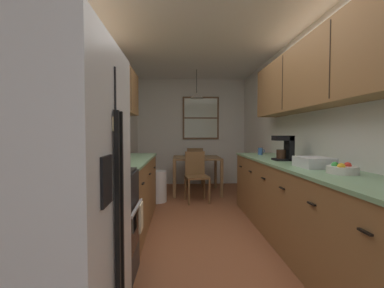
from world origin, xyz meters
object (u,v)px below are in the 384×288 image
(dining_chair_far, at_px, (195,165))
(dish_rack, at_px, (314,162))
(dining_chair_near, at_px, (196,174))
(fruit_bowl, at_px, (342,169))
(storage_canister, at_px, (113,156))
(microwave_over_range, at_px, (77,78))
(trash_bin, at_px, (157,186))
(stove_range, at_px, (94,228))
(coffee_maker, at_px, (285,147))
(dining_table, at_px, (197,162))
(refrigerator, at_px, (50,208))
(mug_by_coffeemaker, at_px, (260,151))

(dining_chair_far, relative_size, dish_rack, 2.65)
(dining_chair_near, height_order, fruit_bowl, fruit_bowl)
(dining_chair_far, bearing_deg, storage_canister, -108.44)
(microwave_over_range, height_order, trash_bin, microwave_over_range)
(stove_range, bearing_deg, coffee_maker, 26.66)
(stove_range, xyz_separation_m, dining_table, (1.06, 3.20, 0.17))
(microwave_over_range, height_order, dining_table, microwave_over_range)
(refrigerator, xyz_separation_m, coffee_maker, (1.96, 1.74, 0.21))
(fruit_bowl, bearing_deg, trash_bin, 123.93)
(trash_bin, xyz_separation_m, coffee_maker, (1.70, -1.53, 0.78))
(dining_chair_near, bearing_deg, trash_bin, -177.92)
(microwave_over_range, bearing_deg, trash_bin, 80.83)
(trash_bin, bearing_deg, mug_by_coffeemaker, -21.45)
(dining_chair_far, bearing_deg, fruit_bowl, -76.10)
(dining_chair_far, xyz_separation_m, dish_rack, (0.94, -3.51, 0.45))
(microwave_over_range, distance_m, dining_chair_near, 3.02)
(stove_range, xyz_separation_m, coffee_maker, (1.99, 1.00, 0.59))
(storage_canister, height_order, coffee_maker, coffee_maker)
(dining_table, xyz_separation_m, dining_chair_far, (0.00, 0.65, -0.14))
(microwave_over_range, distance_m, dining_table, 3.56)
(mug_by_coffeemaker, distance_m, fruit_bowl, 1.92)
(microwave_over_range, xyz_separation_m, fruit_bowl, (2.14, -0.05, -0.73))
(trash_bin, xyz_separation_m, mug_by_coffeemaker, (1.68, -0.66, 0.67))
(stove_range, xyz_separation_m, mug_by_coffeemaker, (1.97, 1.87, 0.48))
(dining_table, xyz_separation_m, trash_bin, (-0.76, -0.68, -0.36))
(stove_range, relative_size, microwave_over_range, 1.92)
(refrigerator, bearing_deg, dish_rack, 28.87)
(dining_table, bearing_deg, coffee_maker, -67.01)
(dining_chair_near, distance_m, dish_rack, 2.47)
(refrigerator, relative_size, stove_range, 1.55)
(microwave_over_range, bearing_deg, storage_canister, 80.66)
(dining_chair_far, bearing_deg, dish_rack, -75.06)
(microwave_over_range, relative_size, fruit_bowl, 2.37)
(dining_table, relative_size, dining_chair_far, 1.08)
(dining_chair_near, relative_size, storage_canister, 5.01)
(dining_chair_far, bearing_deg, dining_chair_near, -92.55)
(microwave_over_range, relative_size, storage_canister, 3.19)
(fruit_bowl, bearing_deg, stove_range, 178.67)
(stove_range, relative_size, mug_by_coffeemaker, 10.09)
(coffee_maker, bearing_deg, microwave_over_range, -154.59)
(dining_table, relative_size, dish_rack, 2.85)
(dining_chair_far, distance_m, trash_bin, 1.55)
(dining_chair_far, bearing_deg, microwave_over_range, -106.94)
(coffee_maker, bearing_deg, fruit_bowl, -88.12)
(dining_chair_near, bearing_deg, dining_chair_far, 87.45)
(dining_chair_far, height_order, dish_rack, dish_rack)
(stove_range, distance_m, dining_chair_far, 4.00)
(coffee_maker, bearing_deg, dish_rack, -89.45)
(refrigerator, distance_m, coffee_maker, 2.63)
(coffee_maker, bearing_deg, refrigerator, -138.41)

